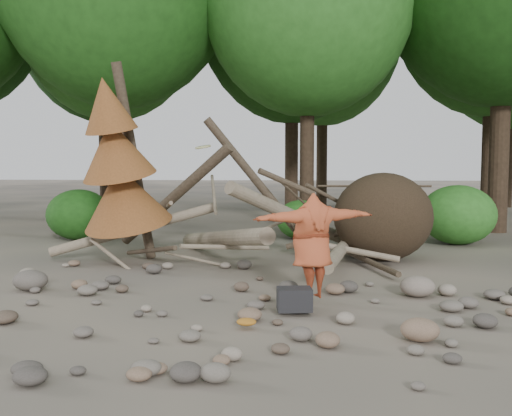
{
  "coord_description": "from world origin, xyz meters",
  "views": [
    {
      "loc": [
        0.61,
        -8.55,
        2.22
      ],
      "look_at": [
        -0.07,
        1.5,
        1.4
      ],
      "focal_mm": 40.0,
      "sensor_mm": 36.0,
      "label": 1
    }
  ],
  "objects": [
    {
      "name": "cloth_orange",
      "position": [
        -0.02,
        -1.16,
        0.05
      ],
      "size": [
        0.27,
        0.22,
        0.1
      ],
      "primitive_type": "ellipsoid",
      "color": "#A2631B",
      "rests_on": "ground"
    },
    {
      "name": "bush_right",
      "position": [
        5.0,
        7.0,
        0.8
      ],
      "size": [
        2.0,
        2.0,
        1.6
      ],
      "primitive_type": "ellipsoid",
      "color": "#317A26",
      "rests_on": "ground"
    },
    {
      "name": "boulder_mid_right",
      "position": [
        2.64,
        0.85,
        0.17
      ],
      "size": [
        0.57,
        0.52,
        0.34
      ],
      "primitive_type": "ellipsoid",
      "color": "gray",
      "rests_on": "ground"
    },
    {
      "name": "frisbee_thrower",
      "position": [
        0.9,
        0.35,
        0.91
      ],
      "size": [
        2.84,
        1.36,
        2.41
      ],
      "color": "#B04827",
      "rests_on": "ground"
    },
    {
      "name": "bush_left",
      "position": [
        -5.5,
        7.2,
        0.72
      ],
      "size": [
        1.8,
        1.8,
        1.44
      ],
      "primitive_type": "ellipsoid",
      "color": "#1D5115",
      "rests_on": "ground"
    },
    {
      "name": "ground",
      "position": [
        0.0,
        0.0,
        0.0
      ],
      "size": [
        120.0,
        120.0,
        0.0
      ],
      "primitive_type": "plane",
      "color": "#514C44",
      "rests_on": "ground"
    },
    {
      "name": "boulder_mid_left",
      "position": [
        -3.93,
        0.87,
        0.18
      ],
      "size": [
        0.59,
        0.53,
        0.36
      ],
      "primitive_type": "ellipsoid",
      "color": "#5C554D",
      "rests_on": "ground"
    },
    {
      "name": "backpack",
      "position": [
        0.62,
        -0.38,
        0.17
      ],
      "size": [
        0.53,
        0.39,
        0.33
      ],
      "primitive_type": "cube",
      "rotation": [
        0.0,
        0.0,
        0.13
      ],
      "color": "black",
      "rests_on": "ground"
    },
    {
      "name": "cloth_green",
      "position": [
        0.65,
        -0.01,
        0.08
      ],
      "size": [
        0.42,
        0.35,
        0.16
      ],
      "primitive_type": "ellipsoid",
      "color": "#2A6B2C",
      "rests_on": "ground"
    },
    {
      "name": "deadfall_pile",
      "position": [
        2.02,
        4.24,
        0.95
      ],
      "size": [
        8.55,
        5.24,
        3.3
      ],
      "color": "#332619",
      "rests_on": "ground"
    },
    {
      "name": "dead_conifer",
      "position": [
        -3.12,
        3.37,
        2.11
      ],
      "size": [
        2.06,
        2.16,
        4.35
      ],
      "color": "#4C3F30",
      "rests_on": "ground"
    },
    {
      "name": "boulder_front_right",
      "position": [
        2.17,
        -1.52,
        0.14
      ],
      "size": [
        0.48,
        0.43,
        0.29
      ],
      "primitive_type": "ellipsoid",
      "color": "#7D634E",
      "rests_on": "ground"
    },
    {
      "name": "bush_mid",
      "position": [
        0.8,
        7.8,
        0.56
      ],
      "size": [
        1.4,
        1.4,
        1.12
      ],
      "primitive_type": "ellipsoid",
      "color": "#27671D",
      "rests_on": "ground"
    }
  ]
}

